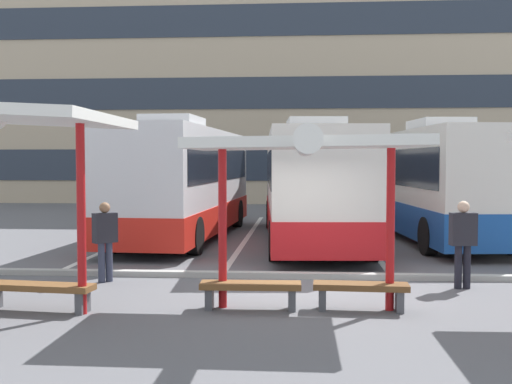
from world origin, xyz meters
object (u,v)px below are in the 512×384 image
(coach_bus_0, at_px, (184,183))
(waiting_passenger_0, at_px, (105,236))
(bench_3, at_px, (361,290))
(waiting_passenger_1, at_px, (463,238))
(coach_bus_2, at_px, (425,184))
(waiting_shelter_1, at_px, (306,148))
(bench_1, at_px, (38,290))
(bench_2, at_px, (251,289))
(coach_bus_1, at_px, (311,187))

(coach_bus_0, xyz_separation_m, waiting_passenger_0, (-0.25, -7.21, -0.82))
(bench_3, bearing_deg, waiting_passenger_1, 41.89)
(coach_bus_0, bearing_deg, coach_bus_2, 8.60)
(coach_bus_0, height_order, waiting_shelter_1, coach_bus_0)
(bench_1, distance_m, bench_3, 5.27)
(waiting_passenger_1, bearing_deg, bench_1, -162.64)
(waiting_shelter_1, relative_size, waiting_passenger_0, 2.58)
(coach_bus_0, height_order, bench_2, coach_bus_0)
(waiting_shelter_1, height_order, waiting_passenger_0, waiting_shelter_1)
(bench_1, height_order, waiting_shelter_1, waiting_shelter_1)
(waiting_passenger_1, bearing_deg, coach_bus_1, 112.35)
(coach_bus_1, distance_m, waiting_shelter_1, 8.89)
(coach_bus_0, distance_m, coach_bus_2, 7.81)
(bench_2, relative_size, bench_3, 1.07)
(waiting_passenger_0, bearing_deg, bench_2, -34.06)
(bench_3, bearing_deg, bench_1, -175.57)
(coach_bus_2, relative_size, waiting_passenger_0, 7.35)
(coach_bus_1, xyz_separation_m, waiting_passenger_0, (-4.25, -6.59, -0.74))
(waiting_passenger_0, bearing_deg, coach_bus_2, 46.40)
(coach_bus_0, bearing_deg, waiting_passenger_1, -47.37)
(coach_bus_2, distance_m, waiting_shelter_1, 11.37)
(bench_1, bearing_deg, waiting_passenger_0, 82.14)
(coach_bus_2, bearing_deg, waiting_passenger_0, -133.60)
(coach_bus_1, distance_m, bench_2, 8.87)
(waiting_shelter_1, bearing_deg, bench_2, 171.31)
(waiting_shelter_1, bearing_deg, waiting_passenger_1, 34.71)
(coach_bus_0, xyz_separation_m, coach_bus_2, (7.73, 1.17, -0.04))
(bench_1, xyz_separation_m, waiting_shelter_1, (4.35, 0.21, 2.31))
(coach_bus_0, distance_m, coach_bus_1, 4.05)
(bench_3, bearing_deg, bench_2, -178.25)
(coach_bus_1, distance_m, bench_3, 8.77)
(coach_bus_1, height_order, bench_2, coach_bus_1)
(waiting_passenger_0, xyz_separation_m, waiting_passenger_1, (7.03, -0.15, 0.05))
(coach_bus_2, height_order, bench_2, coach_bus_2)
(waiting_shelter_1, xyz_separation_m, waiting_passenger_0, (-4.01, 2.24, -1.73))
(coach_bus_0, xyz_separation_m, waiting_shelter_1, (3.76, -9.45, 0.91))
(coach_bus_2, distance_m, waiting_passenger_0, 11.59)
(waiting_passenger_1, bearing_deg, bench_2, -153.51)
(waiting_passenger_1, bearing_deg, bench_3, -138.11)
(coach_bus_2, height_order, waiting_passenger_0, coach_bus_2)
(bench_1, relative_size, bench_3, 1.22)
(bench_3, xyz_separation_m, waiting_passenger_0, (-4.91, 2.05, 0.59))
(coach_bus_1, relative_size, coach_bus_2, 0.91)
(coach_bus_1, bearing_deg, bench_3, -85.62)
(coach_bus_2, xyz_separation_m, waiting_shelter_1, (-3.96, -10.62, 0.95))
(coach_bus_1, xyz_separation_m, bench_1, (-4.59, -9.05, -1.32))
(coach_bus_2, bearing_deg, coach_bus_1, -154.43)
(bench_2, bearing_deg, waiting_shelter_1, -8.69)
(coach_bus_1, bearing_deg, waiting_passenger_0, -122.81)
(bench_2, bearing_deg, bench_3, 1.75)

